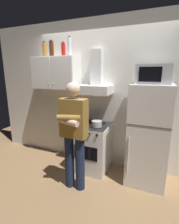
% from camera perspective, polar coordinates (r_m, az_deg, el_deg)
% --- Properties ---
extents(ground_plane, '(7.00, 7.00, 0.00)m').
position_cam_1_polar(ground_plane, '(3.11, 0.00, -21.04)').
color(ground_plane, olive).
extents(back_wall_tiled, '(4.80, 0.10, 2.70)m').
position_cam_1_polar(back_wall_tiled, '(3.15, 4.20, 5.91)').
color(back_wall_tiled, silver).
rests_on(back_wall_tiled, ground_plane).
extents(upper_cabinet, '(0.90, 0.37, 0.60)m').
position_cam_1_polar(upper_cabinet, '(3.30, -11.52, 12.99)').
color(upper_cabinet, white).
extents(stove_oven, '(0.60, 0.62, 0.87)m').
position_cam_1_polar(stove_oven, '(3.11, 0.93, -11.84)').
color(stove_oven, white).
rests_on(stove_oven, ground_plane).
extents(range_hood, '(0.60, 0.44, 0.75)m').
position_cam_1_polar(range_hood, '(2.94, 1.94, 10.22)').
color(range_hood, white).
extents(refrigerator, '(0.60, 0.62, 1.60)m').
position_cam_1_polar(refrigerator, '(2.79, 19.57, -7.56)').
color(refrigerator, white).
rests_on(refrigerator, ground_plane).
extents(microwave, '(0.48, 0.37, 0.28)m').
position_cam_1_polar(microwave, '(2.64, 21.23, 12.06)').
color(microwave, '#B7BABF').
rests_on(microwave, refrigerator).
extents(person_standing, '(0.38, 0.33, 1.64)m').
position_cam_1_polar(person_standing, '(2.44, -5.42, -7.31)').
color(person_standing, '#192342').
rests_on(person_standing, ground_plane).
extents(cooking_pot, '(0.28, 0.18, 0.10)m').
position_cam_1_polar(cooking_pot, '(2.79, 2.55, -4.08)').
color(cooking_pot, '#B7BABF').
rests_on(cooking_pot, stove_oven).
extents(bottle_soda_red, '(0.07, 0.07, 0.24)m').
position_cam_1_polar(bottle_soda_red, '(3.20, -9.00, 20.53)').
color(bottle_soda_red, red).
rests_on(bottle_soda_red, upper_cabinet).
extents(bottle_liquor_amber, '(0.07, 0.07, 0.28)m').
position_cam_1_polar(bottle_liquor_amber, '(3.44, -15.25, 20.07)').
color(bottle_liquor_amber, '#B7721E').
rests_on(bottle_liquor_amber, upper_cabinet).
extents(bottle_vodka_clear, '(0.07, 0.07, 0.32)m').
position_cam_1_polar(bottle_vodka_clear, '(3.13, -6.90, 21.51)').
color(bottle_vodka_clear, silver).
rests_on(bottle_vodka_clear, upper_cabinet).
extents(bottle_rum_dark, '(0.08, 0.08, 0.29)m').
position_cam_1_polar(bottle_rum_dark, '(3.33, -12.96, 20.47)').
color(bottle_rum_dark, '#47230F').
rests_on(bottle_rum_dark, upper_cabinet).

